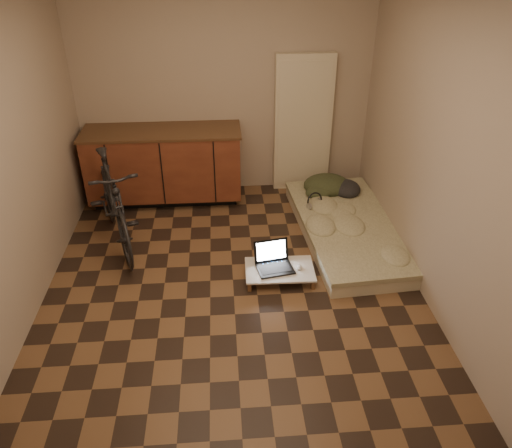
{
  "coord_description": "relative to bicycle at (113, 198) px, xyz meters",
  "views": [
    {
      "loc": [
        -0.07,
        -3.86,
        2.97
      ],
      "look_at": [
        0.23,
        0.12,
        0.55
      ],
      "focal_mm": 35.0,
      "sensor_mm": 36.0,
      "label": 1
    }
  ],
  "objects": [
    {
      "name": "room_shell",
      "position": [
        1.2,
        -0.77,
        0.76
      ],
      "size": [
        3.5,
        4.0,
        2.6
      ],
      "color": "brown",
      "rests_on": "ground"
    },
    {
      "name": "cabinets",
      "position": [
        0.45,
        0.93,
        -0.07
      ],
      "size": [
        1.84,
        0.62,
        0.91
      ],
      "color": "black",
      "rests_on": "ground"
    },
    {
      "name": "appliance_panel",
      "position": [
        2.15,
        1.17,
        0.31
      ],
      "size": [
        0.7,
        0.1,
        1.7
      ],
      "primitive_type": "cube",
      "color": "beige",
      "rests_on": "ground"
    },
    {
      "name": "bicycle",
      "position": [
        0.0,
        0.0,
        0.0
      ],
      "size": [
        1.01,
        1.72,
        1.07
      ],
      "primitive_type": "imported",
      "rotation": [
        0.0,
        0.0,
        0.34
      ],
      "color": "black",
      "rests_on": "ground"
    },
    {
      "name": "futon",
      "position": [
        2.5,
        -0.07,
        -0.45
      ],
      "size": [
        1.15,
        2.15,
        0.18
      ],
      "rotation": [
        0.0,
        0.0,
        0.07
      ],
      "color": "beige",
      "rests_on": "ground"
    },
    {
      "name": "clothing_pile",
      "position": [
        2.46,
        0.7,
        -0.24
      ],
      "size": [
        0.63,
        0.54,
        0.24
      ],
      "primitive_type": null,
      "rotation": [
        0.0,
        0.0,
        0.07
      ],
      "color": "#2F361F",
      "rests_on": "futon"
    },
    {
      "name": "headphones",
      "position": [
        2.18,
        0.3,
        -0.28
      ],
      "size": [
        0.3,
        0.29,
        0.15
      ],
      "primitive_type": null,
      "rotation": [
        0.0,
        0.0,
        0.46
      ],
      "color": "black",
      "rests_on": "futon"
    },
    {
      "name": "lap_desk",
      "position": [
        1.65,
        -0.78,
        -0.44
      ],
      "size": [
        0.67,
        0.44,
        0.11
      ],
      "rotation": [
        0.0,
        0.0,
        -0.02
      ],
      "color": "brown",
      "rests_on": "ground"
    },
    {
      "name": "laptop",
      "position": [
        1.6,
        -0.73,
        -0.38
      ],
      "size": [
        0.39,
        0.36,
        0.23
      ],
      "rotation": [
        0.0,
        0.0,
        0.18
      ],
      "color": "black",
      "rests_on": "lap_desk"
    },
    {
      "name": "mouse",
      "position": [
        1.84,
        -0.79,
        -0.41
      ],
      "size": [
        0.06,
        0.09,
        0.03
      ],
      "primitive_type": "ellipsoid",
      "rotation": [
        0.0,
        0.0,
        -0.1
      ],
      "color": "silver",
      "rests_on": "lap_desk"
    }
  ]
}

